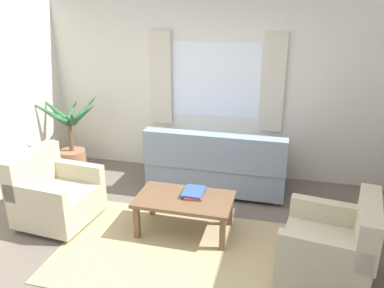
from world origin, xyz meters
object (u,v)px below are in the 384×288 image
armchair_right (333,247)px  book_stack_on_table (194,193)px  couch (217,166)px  coffee_table (185,202)px  potted_plant (70,141)px  armchair_left (54,195)px

armchair_right → book_stack_on_table: bearing=-101.9°
couch → armchair_right: (1.42, -1.60, -0.01)m
couch → book_stack_on_table: (-0.07, -1.04, 0.10)m
coffee_table → potted_plant: potted_plant is taller
armchair_left → armchair_right: (3.17, -0.30, 0.00)m
armchair_left → book_stack_on_table: bearing=-76.0°
couch → armchair_left: bearing=36.7°
coffee_table → book_stack_on_table: size_ratio=3.30×
couch → potted_plant: (-2.33, 0.10, 0.13)m
couch → coffee_table: 1.15m
armchair_right → coffee_table: 1.64m
couch → coffee_table: size_ratio=1.73×
armchair_right → book_stack_on_table: 1.60m
coffee_table → potted_plant: (-2.18, 1.24, 0.12)m
armchair_right → couch: bearing=-129.7°
coffee_table → book_stack_on_table: bearing=51.4°
armchair_left → potted_plant: size_ratio=0.74×
armchair_left → coffee_table: size_ratio=0.83×
armchair_right → coffee_table: size_ratio=0.87×
couch → coffee_table: (-0.15, -1.14, 0.01)m
couch → book_stack_on_table: couch is taller
couch → armchair_left: couch is taller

